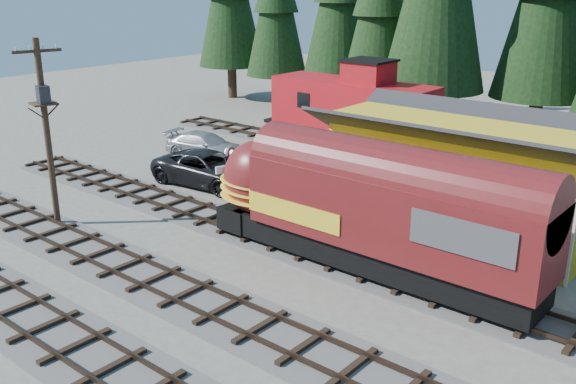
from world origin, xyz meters
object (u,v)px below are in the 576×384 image
Objects in this scene: utility_pole at (46,122)px; pickup_truck_a at (209,169)px; locomotive at (358,211)px; caboose at (353,111)px; pickup_truck_b at (206,145)px; depot at (458,164)px.

pickup_truck_a is (1.09, 8.62, -3.92)m from utility_pole.
pickup_truck_a is at bearing 163.52° from locomotive.
caboose reaches higher than locomotive.
pickup_truck_b is (-16.48, 7.35, -1.56)m from locomotive.
utility_pole reaches higher than depot.
locomotive reaches higher than pickup_truck_b.
locomotive is at bearing -54.94° from caboose.
caboose is (-9.83, 14.00, 0.44)m from locomotive.
caboose is at bearing 145.15° from depot.
pickup_truck_a is at bearing 96.10° from utility_pole.
locomotive is 1.34× the size of caboose.
utility_pole is at bearing -100.19° from caboose.
utility_pole is 1.28× the size of pickup_truck_a.
caboose is at bearing -18.95° from pickup_truck_a.
caboose is (-10.77, 7.50, -0.17)m from depot.
depot is 18.38m from utility_pole.
locomotive is 2.21× the size of pickup_truck_a.
depot is at bearing -83.83° from pickup_truck_a.
depot is 1.17× the size of caboose.
pickup_truck_a is (-12.16, 3.60, -1.43)m from locomotive.
depot reaches higher than pickup_truck_b.
caboose is at bearing 125.06° from locomotive.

